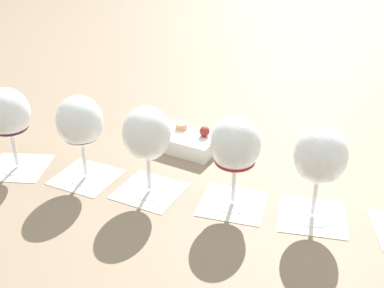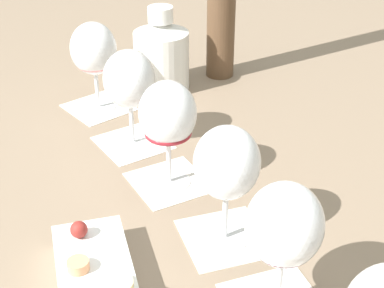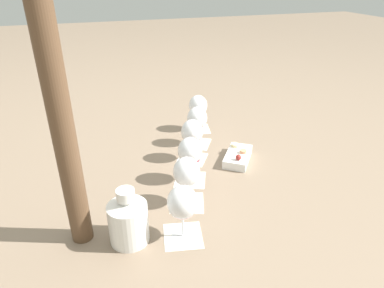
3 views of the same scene
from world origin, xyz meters
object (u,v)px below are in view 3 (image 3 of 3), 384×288
object	(u,v)px
wine_glass_3	(192,134)
ceramic_vase	(128,219)
wine_glass_0	(183,205)
wine_glass_4	(197,120)
wine_glass_1	(187,174)
wine_glass_5	(198,107)
snack_dish	(238,156)
wine_glass_2	(190,153)
umbrella_pole	(53,79)

from	to	relation	value
wine_glass_3	ceramic_vase	bearing A→B (deg)	141.09
wine_glass_0	wine_glass_4	bearing A→B (deg)	-22.70
ceramic_vase	wine_glass_4	bearing A→B (deg)	-36.38
ceramic_vase	wine_glass_3	bearing A→B (deg)	-38.91
wine_glass_1	wine_glass_4	distance (m)	0.41
wine_glass_1	ceramic_vase	bearing A→B (deg)	118.62
wine_glass_0	wine_glass_5	size ratio (longest dim) A/B	1.00
wine_glass_4	snack_dish	distance (m)	0.23
wine_glass_4	snack_dish	xyz separation A→B (m)	(-0.18, -0.10, -0.09)
wine_glass_2	wine_glass_3	world-z (taller)	same
ceramic_vase	wine_glass_0	bearing A→B (deg)	-103.26
wine_glass_3	umbrella_pole	bearing A→B (deg)	127.22
wine_glass_0	snack_dish	xyz separation A→B (m)	(0.33, -0.32, -0.09)
ceramic_vase	snack_dish	bearing A→B (deg)	-56.74
wine_glass_4	snack_dish	bearing A→B (deg)	-150.52
wine_glass_5	wine_glass_2	bearing A→B (deg)	157.39
wine_glass_4	umbrella_pole	distance (m)	0.73
wine_glass_1	wine_glass_5	bearing A→B (deg)	-22.48
wine_glass_0	wine_glass_2	world-z (taller)	same
wine_glass_2	ceramic_vase	world-z (taller)	same
wine_glass_0	wine_glass_2	size ratio (longest dim) A/B	1.00
wine_glass_5	wine_glass_0	bearing A→B (deg)	157.76
wine_glass_3	wine_glass_5	xyz separation A→B (m)	(0.25, -0.11, 0.00)
wine_glass_5	snack_dish	xyz separation A→B (m)	(-0.32, -0.05, -0.09)
wine_glass_3	snack_dish	xyz separation A→B (m)	(-0.07, -0.16, -0.09)
wine_glass_2	snack_dish	bearing A→B (deg)	-71.33
wine_glass_2	wine_glass_5	distance (m)	0.42
wine_glass_5	snack_dish	bearing A→B (deg)	-170.44
wine_glass_1	ceramic_vase	world-z (taller)	same
ceramic_vase	snack_dish	world-z (taller)	ceramic_vase
wine_glass_4	umbrella_pole	world-z (taller)	umbrella_pole
wine_glass_4	umbrella_pole	bearing A→B (deg)	132.21
ceramic_vase	umbrella_pole	world-z (taller)	umbrella_pole
snack_dish	umbrella_pole	xyz separation A→B (m)	(-0.25, 0.58, 0.43)
wine_glass_5	wine_glass_1	bearing A→B (deg)	157.52
wine_glass_2	snack_dish	world-z (taller)	wine_glass_2
wine_glass_5	ceramic_vase	size ratio (longest dim) A/B	0.99
wine_glass_3	wine_glass_4	xyz separation A→B (m)	(0.12, -0.06, -0.00)
ceramic_vase	wine_glass_5	bearing A→B (deg)	-33.35
wine_glass_1	snack_dish	size ratio (longest dim) A/B	0.88
wine_glass_4	wine_glass_5	xyz separation A→B (m)	(0.13, -0.05, 0.00)
ceramic_vase	wine_glass_1	bearing A→B (deg)	-61.38
wine_glass_2	wine_glass_4	bearing A→B (deg)	-23.71
ceramic_vase	snack_dish	size ratio (longest dim) A/B	0.89
wine_glass_2	umbrella_pole	bearing A→B (deg)	116.01
wine_glass_5	snack_dish	world-z (taller)	wine_glass_5
wine_glass_2	umbrella_pole	xyz separation A→B (m)	(-0.18, 0.36, 0.34)
snack_dish	wine_glass_4	bearing A→B (deg)	29.48
wine_glass_5	umbrella_pole	size ratio (longest dim) A/B	0.18
wine_glass_0	snack_dish	size ratio (longest dim) A/B	0.88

